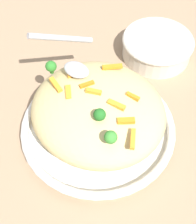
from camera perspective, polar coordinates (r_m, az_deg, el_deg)
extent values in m
plane|color=#9E7F60|center=(0.69, 0.00, -3.99)|extent=(2.40, 2.40, 0.00)
cylinder|color=white|center=(0.68, 0.00, -3.50)|extent=(0.31, 0.31, 0.02)
torus|color=white|center=(0.67, 0.00, -2.58)|extent=(0.33, 0.33, 0.02)
torus|color=black|center=(0.67, 0.00, -2.41)|extent=(0.32, 0.32, 0.00)
ellipsoid|color=#D1BA7A|center=(0.62, 0.00, 0.26)|extent=(0.28, 0.26, 0.10)
cube|color=orange|center=(0.57, 3.22, 1.11)|extent=(0.04, 0.01, 0.01)
cube|color=orange|center=(0.60, -2.06, 5.09)|extent=(0.02, 0.03, 0.01)
cube|color=orange|center=(0.61, -7.81, 5.01)|extent=(0.04, 0.02, 0.01)
cube|color=orange|center=(0.56, 5.19, -1.61)|extent=(0.03, 0.03, 0.01)
cube|color=orange|center=(0.64, -5.43, 7.54)|extent=(0.03, 0.03, 0.01)
cube|color=orange|center=(0.64, 2.65, 8.32)|extent=(0.04, 0.04, 0.01)
cube|color=orange|center=(0.59, 6.43, 2.86)|extent=(0.03, 0.01, 0.01)
cube|color=orange|center=(0.60, -5.49, 3.69)|extent=(0.03, 0.03, 0.01)
cube|color=orange|center=(0.54, 6.43, -4.96)|extent=(0.03, 0.04, 0.01)
cube|color=orange|center=(0.59, -0.86, 3.76)|extent=(0.03, 0.02, 0.01)
cylinder|color=#205B1C|center=(0.55, 0.29, -1.21)|extent=(0.01, 0.01, 0.01)
sphere|color=#236B23|center=(0.55, 0.30, -0.49)|extent=(0.02, 0.02, 0.02)
cylinder|color=#296820|center=(0.64, -8.24, 7.74)|extent=(0.01, 0.01, 0.01)
sphere|color=#2D7A28|center=(0.63, -8.38, 8.56)|extent=(0.02, 0.02, 0.02)
cylinder|color=#377928|center=(0.53, 2.31, -5.35)|extent=(0.01, 0.01, 0.01)
sphere|color=#3D8E33|center=(0.52, 2.35, -4.65)|extent=(0.02, 0.02, 0.02)
ellipsoid|color=#B7B7BC|center=(0.63, -4.00, 7.78)|extent=(0.06, 0.04, 0.02)
cylinder|color=#B7B7BC|center=(0.65, -6.70, 13.37)|extent=(0.07, 0.13, 0.07)
cylinder|color=beige|center=(0.85, 10.79, 11.68)|extent=(0.18, 0.18, 0.06)
torus|color=beige|center=(0.84, 11.01, 12.80)|extent=(0.19, 0.19, 0.01)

